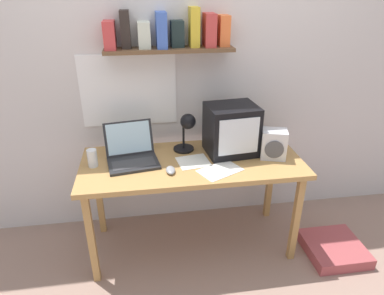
% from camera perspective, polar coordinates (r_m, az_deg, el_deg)
% --- Properties ---
extents(ground_plane, '(12.00, 12.00, 0.00)m').
position_cam_1_polar(ground_plane, '(2.80, 0.00, -15.61)').
color(ground_plane, gray).
extents(back_wall, '(5.60, 0.24, 2.60)m').
position_cam_1_polar(back_wall, '(2.58, -1.59, 13.65)').
color(back_wall, silver).
rests_on(back_wall, ground_plane).
extents(corner_desk, '(1.52, 0.65, 0.74)m').
position_cam_1_polar(corner_desk, '(2.41, 0.00, -3.63)').
color(corner_desk, '#B38449').
rests_on(corner_desk, ground_plane).
extents(crt_monitor, '(0.37, 0.33, 0.35)m').
position_cam_1_polar(crt_monitor, '(2.43, 6.56, 2.97)').
color(crt_monitor, black).
rests_on(crt_monitor, corner_desk).
extents(laptop, '(0.38, 0.37, 0.25)m').
position_cam_1_polar(laptop, '(2.38, -10.06, -0.76)').
color(laptop, '#232326').
rests_on(laptop, corner_desk).
extents(desk_lamp, '(0.15, 0.19, 0.30)m').
position_cam_1_polar(desk_lamp, '(2.41, -0.85, 3.34)').
color(desk_lamp, black).
rests_on(desk_lamp, corner_desk).
extents(juice_glass, '(0.07, 0.07, 0.12)m').
position_cam_1_polar(juice_glass, '(2.37, -16.25, -1.83)').
color(juice_glass, white).
rests_on(juice_glass, corner_desk).
extents(space_heater, '(0.20, 0.18, 0.20)m').
position_cam_1_polar(space_heater, '(2.44, 13.45, 0.57)').
color(space_heater, silver).
rests_on(space_heater, corner_desk).
extents(computer_mouse, '(0.06, 0.11, 0.03)m').
position_cam_1_polar(computer_mouse, '(2.23, -3.59, -3.79)').
color(computer_mouse, gray).
rests_on(computer_mouse, corner_desk).
extents(loose_paper_near_monitor, '(0.32, 0.28, 0.00)m').
position_cam_1_polar(loose_paper_near_monitor, '(2.25, 4.70, -3.81)').
color(loose_paper_near_monitor, silver).
rests_on(loose_paper_near_monitor, corner_desk).
extents(printed_handout, '(0.24, 0.22, 0.00)m').
position_cam_1_polar(printed_handout, '(2.35, 0.23, -2.38)').
color(printed_handout, white).
rests_on(printed_handout, corner_desk).
extents(floor_cushion, '(0.41, 0.41, 0.09)m').
position_cam_1_polar(floor_cushion, '(2.89, 22.54, -15.27)').
color(floor_cushion, '#A5474B').
rests_on(floor_cushion, ground_plane).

